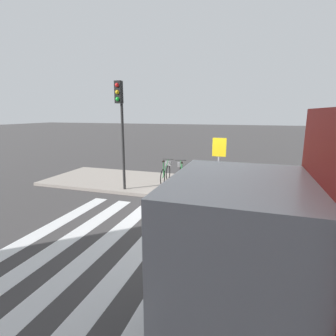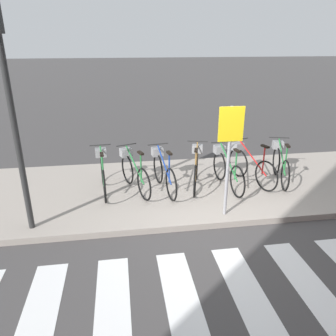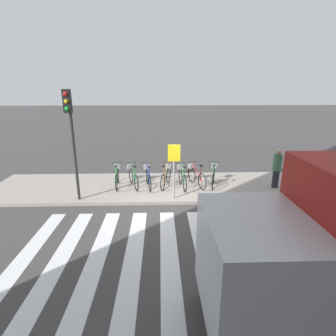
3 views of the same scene
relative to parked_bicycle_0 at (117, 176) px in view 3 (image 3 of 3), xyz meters
name	(u,v)px [view 3 (image 3 of 3)]	position (x,y,z in m)	size (l,w,h in m)	color
ground_plane	(166,205)	(2.00, -1.70, -0.56)	(120.00, 120.00, 0.00)	#423F3F
sidewalk	(165,187)	(2.00, -0.01, -0.50)	(14.39, 3.38, 0.12)	#9E9389
road_crosswalk	(172,306)	(2.00, -6.32, -0.55)	(7.65, 8.00, 0.01)	silver
parked_bicycle_0	(117,176)	(0.00, 0.00, 0.00)	(0.46, 1.61, 0.99)	black
parked_bicycle_1	(133,176)	(0.65, -0.05, 0.00)	(0.65, 1.54, 0.99)	black
parked_bicycle_2	(148,176)	(1.29, -0.12, 0.00)	(0.46, 1.60, 0.99)	black
parked_bicycle_3	(166,176)	(2.04, -0.03, 0.00)	(0.58, 1.57, 0.99)	black
parked_bicycle_4	(182,177)	(2.69, -0.18, 0.00)	(0.46, 1.61, 0.99)	black
parked_bicycle_5	(196,175)	(3.28, -0.02, 0.00)	(0.66, 1.54, 0.99)	black
parked_bicycle_6	(214,175)	(4.02, -0.03, 0.00)	(0.56, 1.57, 0.99)	black
pedestrian	(277,168)	(6.51, -0.38, 0.40)	(0.34, 0.34, 1.61)	#23232D
traffic_light	(70,124)	(-1.20, -1.46, 2.35)	(0.24, 0.40, 3.90)	#2D2D2D
sign_post	(174,162)	(2.28, -1.41, 0.95)	(0.44, 0.07, 2.04)	#99999E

